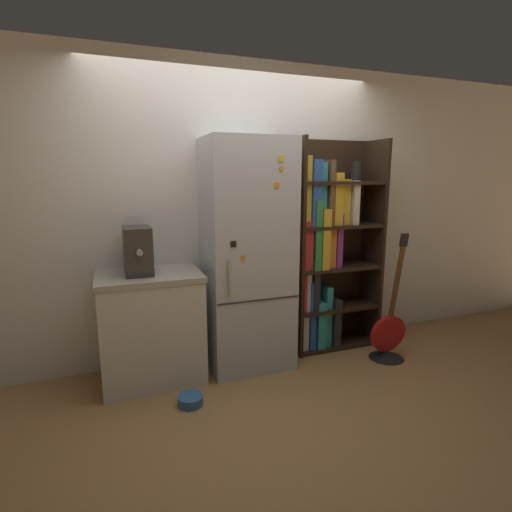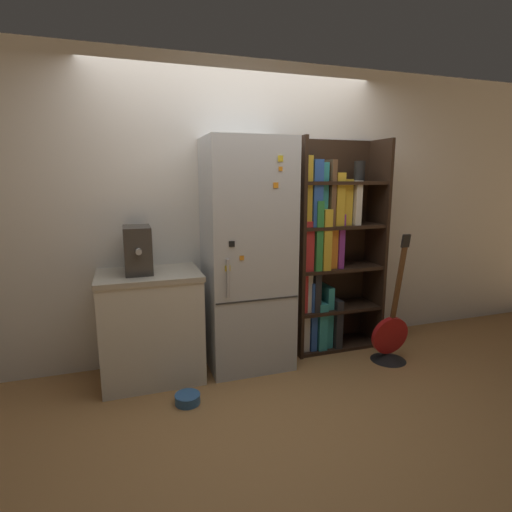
{
  "view_description": "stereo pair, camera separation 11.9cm",
  "coord_description": "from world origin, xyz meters",
  "px_view_note": "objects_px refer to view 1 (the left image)",
  "views": [
    {
      "loc": [
        -1.08,
        -2.93,
        1.61
      ],
      "look_at": [
        0.07,
        0.15,
        0.96
      ],
      "focal_mm": 28.0,
      "sensor_mm": 36.0,
      "label": 1
    },
    {
      "loc": [
        -0.97,
        -2.97,
        1.61
      ],
      "look_at": [
        0.07,
        0.15,
        0.96
      ],
      "focal_mm": 28.0,
      "sensor_mm": 36.0,
      "label": 2
    }
  ],
  "objects_px": {
    "espresso_machine": "(138,251)",
    "refrigerator": "(247,256)",
    "bookshelf": "(323,251)",
    "guitar": "(388,341)",
    "pet_bowl": "(190,400)"
  },
  "relations": [
    {
      "from": "bookshelf",
      "to": "guitar",
      "type": "distance_m",
      "value": 1.0
    },
    {
      "from": "bookshelf",
      "to": "guitar",
      "type": "height_order",
      "value": "bookshelf"
    },
    {
      "from": "espresso_machine",
      "to": "guitar",
      "type": "distance_m",
      "value": 2.31
    },
    {
      "from": "guitar",
      "to": "pet_bowl",
      "type": "xyz_separation_m",
      "value": [
        -1.82,
        -0.13,
        -0.13
      ]
    },
    {
      "from": "bookshelf",
      "to": "guitar",
      "type": "relative_size",
      "value": 1.69
    },
    {
      "from": "bookshelf",
      "to": "pet_bowl",
      "type": "distance_m",
      "value": 1.77
    },
    {
      "from": "espresso_machine",
      "to": "pet_bowl",
      "type": "bearing_deg",
      "value": -61.72
    },
    {
      "from": "refrigerator",
      "to": "bookshelf",
      "type": "relative_size",
      "value": 0.99
    },
    {
      "from": "espresso_machine",
      "to": "guitar",
      "type": "relative_size",
      "value": 0.32
    },
    {
      "from": "espresso_machine",
      "to": "refrigerator",
      "type": "bearing_deg",
      "value": -1.24
    },
    {
      "from": "pet_bowl",
      "to": "guitar",
      "type": "bearing_deg",
      "value": 4.09
    },
    {
      "from": "guitar",
      "to": "espresso_machine",
      "type": "bearing_deg",
      "value": 169.81
    },
    {
      "from": "refrigerator",
      "to": "bookshelf",
      "type": "bearing_deg",
      "value": 8.38
    },
    {
      "from": "bookshelf",
      "to": "espresso_machine",
      "type": "xyz_separation_m",
      "value": [
        -1.67,
        -0.1,
        0.12
      ]
    },
    {
      "from": "espresso_machine",
      "to": "guitar",
      "type": "height_order",
      "value": "espresso_machine"
    }
  ]
}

